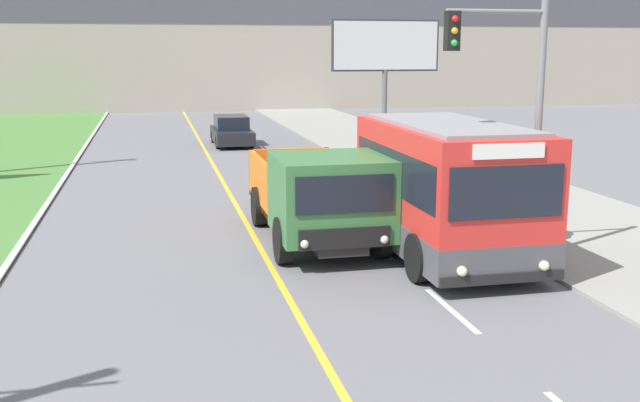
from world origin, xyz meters
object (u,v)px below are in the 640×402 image
object	(u,v)px
billboard_large	(385,50)
planter_round_near	(543,218)
city_bus	(447,190)
planter_round_second	(450,182)
traffic_light_mast	(512,94)
car_distant	(232,131)
dump_truck	(322,198)

from	to	relation	value
billboard_large	planter_round_near	distance (m)	18.05
city_bus	planter_round_second	size ratio (longest dim) A/B	5.09
traffic_light_mast	planter_round_second	bearing A→B (deg)	77.53
car_distant	city_bus	bearing A→B (deg)	-83.31
car_distant	traffic_light_mast	bearing A→B (deg)	-80.59
dump_truck	billboard_large	distance (m)	18.70
car_distant	billboard_large	world-z (taller)	billboard_large
planter_round_near	dump_truck	bearing A→B (deg)	174.82
billboard_large	car_distant	bearing A→B (deg)	156.21
planter_round_near	planter_round_second	xyz separation A→B (m)	(-0.26, 5.31, 0.00)
billboard_large	planter_round_second	size ratio (longest dim) A/B	5.21
car_distant	planter_round_near	distance (m)	21.29
city_bus	planter_round_near	xyz separation A→B (m)	(2.92, 0.92, -0.97)
dump_truck	car_distant	distance (m)	20.09
billboard_large	planter_round_second	bearing A→B (deg)	-97.95
traffic_light_mast	planter_round_second	world-z (taller)	traffic_light_mast
city_bus	traffic_light_mast	world-z (taller)	traffic_light_mast
dump_truck	car_distant	xyz separation A→B (m)	(0.01, 20.08, -0.51)
billboard_large	planter_round_near	world-z (taller)	billboard_large
planter_round_near	planter_round_second	world-z (taller)	planter_round_second
traffic_light_mast	planter_round_near	xyz separation A→B (m)	(1.78, 1.56, -3.12)
traffic_light_mast	billboard_large	distance (m)	19.39
city_bus	planter_round_near	size ratio (longest dim) A/B	5.16
planter_round_near	planter_round_second	distance (m)	5.31
city_bus	traffic_light_mast	size ratio (longest dim) A/B	1.01
city_bus	traffic_light_mast	distance (m)	2.51
dump_truck	traffic_light_mast	distance (m)	4.89
dump_truck	billboard_large	bearing A→B (deg)	67.96
planter_round_near	car_distant	bearing A→B (deg)	104.82
city_bus	traffic_light_mast	xyz separation A→B (m)	(1.14, -0.63, 2.14)
traffic_light_mast	billboard_large	world-z (taller)	billboard_large
planter_round_second	planter_round_near	bearing A→B (deg)	-87.19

